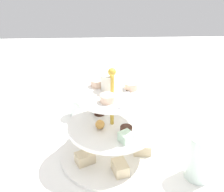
{
  "coord_description": "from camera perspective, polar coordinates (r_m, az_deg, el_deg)",
  "views": [
    {
      "loc": [
        -0.59,
        0.02,
        0.5
      ],
      "look_at": [
        0.0,
        0.0,
        0.18
      ],
      "focal_mm": 42.93,
      "sensor_mm": 36.0,
      "label": 1
    }
  ],
  "objects": [
    {
      "name": "teacup_with_saucer",
      "position": [
        0.96,
        0.6,
        -1.72
      ],
      "size": [
        0.09,
        0.09,
        0.05
      ],
      "color": "white",
      "rests_on": "ground_plane"
    },
    {
      "name": "butter_knife_right",
      "position": [
        0.94,
        12.89,
        -4.52
      ],
      "size": [
        0.12,
        0.14,
        0.0
      ],
      "primitive_type": "cube",
      "rotation": [
        0.0,
        0.0,
        7.12
      ],
      "color": "silver",
      "rests_on": "ground_plane"
    },
    {
      "name": "tiered_serving_stand",
      "position": [
        0.72,
        -0.01,
        -7.61
      ],
      "size": [
        0.29,
        0.29,
        0.26
      ],
      "color": "white",
      "rests_on": "ground_plane"
    },
    {
      "name": "water_glass_short_left",
      "position": [
        0.92,
        -6.92,
        -2.38
      ],
      "size": [
        0.06,
        0.06,
        0.07
      ],
      "primitive_type": "cylinder",
      "color": "silver",
      "rests_on": "ground_plane"
    },
    {
      "name": "water_glass_tall_right",
      "position": [
        0.7,
        18.4,
        -12.29
      ],
      "size": [
        0.07,
        0.07,
        0.12
      ],
      "primitive_type": "cylinder",
      "color": "silver",
      "rests_on": "ground_plane"
    },
    {
      "name": "ground_plane",
      "position": [
        0.77,
        0.0,
        -12.28
      ],
      "size": [
        2.4,
        2.4,
        0.0
      ],
      "primitive_type": "plane",
      "color": "white"
    }
  ]
}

